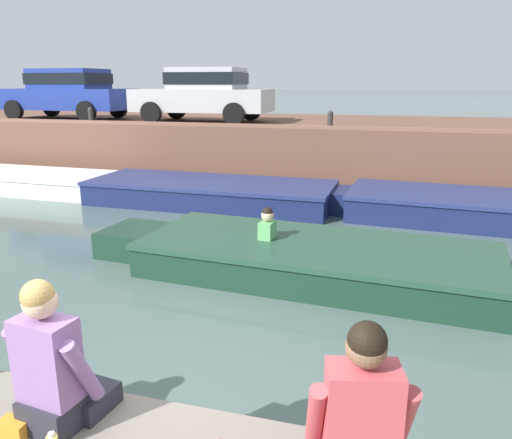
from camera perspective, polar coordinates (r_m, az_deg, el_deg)
The scene contains 14 objects.
ground_plane at distance 8.22m, azimuth 3.16°, elevation -4.48°, with size 400.00×400.00×0.00m, color #4C605B.
far_quay_wall at distance 15.72m, azimuth 9.70°, elevation 8.01°, with size 60.00×6.00×1.67m, color brown.
far_wall_coping at distance 12.79m, azimuth 8.40°, elevation 10.36°, with size 60.00×0.24×0.08m, color brown.
boat_moored_west_white at distance 14.67m, azimuth -24.41°, elevation 4.00°, with size 6.51×2.00×0.49m.
boat_moored_central_navy at distance 11.97m, azimuth -6.52°, elevation 3.14°, with size 6.92×2.20×0.55m.
boat_moored_east_navy at distance 11.24m, azimuth 23.65°, elevation 1.16°, with size 6.84×2.51×0.57m.
motorboat_passing at distance 7.53m, azimuth 5.02°, elevation -4.37°, with size 6.37×2.46×0.99m.
car_leftmost_blue at distance 17.41m, azimuth -20.74°, elevation 13.51°, with size 4.22×1.98×1.54m.
car_left_inner_silver at distance 15.15m, azimuth -5.93°, elevation 14.25°, with size 4.02×2.04×1.54m.
mooring_bollard_west at distance 15.40m, azimuth -18.37°, elevation 11.33°, with size 0.15×0.15×0.45m.
mooring_bollard_mid at distance 12.90m, azimuth 8.48°, elevation 11.29°, with size 0.15×0.15×0.45m.
person_seated_right at distance 3.35m, azimuth -22.04°, elevation -15.56°, with size 0.56×0.57×0.97m.
person_seated_middle at distance 2.76m, azimuth 11.74°, elevation -21.97°, with size 0.58×0.60×0.97m.
snack_bag at distance 3.52m, azimuth -25.91°, elevation -20.63°, with size 0.18×0.12×0.10m, color orange.
Camera 1 is at (1.67, -2.59, 2.79)m, focal length 35.00 mm.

